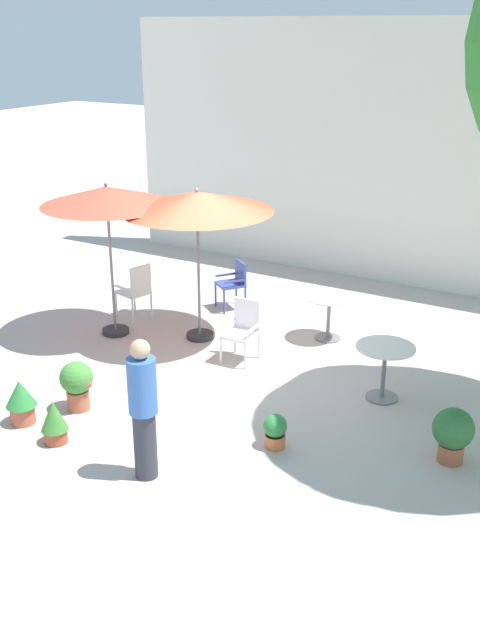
# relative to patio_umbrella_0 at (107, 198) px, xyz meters

# --- Properties ---
(ground_plane) EXTENTS (60.00, 60.00, 0.00)m
(ground_plane) POSITION_rel_patio_umbrella_0_xyz_m (2.47, -0.29, -2.27)
(ground_plane) COLOR #B8ADA7
(villa_facade) EXTENTS (10.59, 0.30, 4.90)m
(villa_facade) POSITION_rel_patio_umbrella_0_xyz_m (2.47, 4.90, 0.18)
(villa_facade) COLOR silver
(villa_facade) RESTS_ON ground
(patio_umbrella_0) EXTENTS (2.06, 2.06, 2.51)m
(patio_umbrella_0) POSITION_rel_patio_umbrella_0_xyz_m (0.00, 0.00, 0.00)
(patio_umbrella_0) COLOR #2D2D2D
(patio_umbrella_0) RESTS_ON ground
(patio_umbrella_1) EXTENTS (2.37, 2.37, 2.46)m
(patio_umbrella_1) POSITION_rel_patio_umbrella_0_xyz_m (1.31, 0.54, -0.04)
(patio_umbrella_1) COLOR #2D2D2D
(patio_umbrella_1) RESTS_ON ground
(cafe_table_0) EXTENTS (0.76, 0.76, 0.73)m
(cafe_table_0) POSITION_rel_patio_umbrella_0_xyz_m (3.13, 1.56, -1.76)
(cafe_table_0) COLOR white
(cafe_table_0) RESTS_ON ground
(cafe_table_1) EXTENTS (0.80, 0.80, 0.77)m
(cafe_table_1) POSITION_rel_patio_umbrella_0_xyz_m (4.61, 0.04, -1.73)
(cafe_table_1) COLOR silver
(cafe_table_1) RESTS_ON ground
(patio_chair_0) EXTENTS (0.62, 0.62, 0.86)m
(patio_chair_0) POSITION_rel_patio_umbrella_0_xyz_m (1.10, 2.00, -1.76)
(patio_chair_0) COLOR #36479C
(patio_chair_0) RESTS_ON ground
(patio_chair_1) EXTENTS (0.58, 0.55, 0.97)m
(patio_chair_1) POSITION_rel_patio_umbrella_0_xyz_m (-0.11, 0.74, -1.73)
(patio_chair_1) COLOR white
(patio_chair_1) RESTS_ON ground
(patio_chair_2) EXTENTS (0.47, 0.51, 0.93)m
(patio_chair_2) POSITION_rel_patio_umbrella_0_xyz_m (2.32, 0.20, -1.75)
(patio_chair_2) COLOR white
(patio_chair_2) RESTS_ON ground
(potted_plant_0) EXTENTS (0.29, 0.29, 0.43)m
(potted_plant_0) POSITION_rel_patio_umbrella_0_xyz_m (3.92, -1.80, -2.05)
(potted_plant_0) COLOR #CA6D3C
(potted_plant_0) RESTS_ON ground
(potted_plant_1) EXTENTS (0.33, 0.33, 0.57)m
(potted_plant_1) POSITION_rel_patio_umbrella_0_xyz_m (1.55, -3.06, -1.97)
(potted_plant_1) COLOR #A34B30
(potted_plant_1) RESTS_ON ground
(potted_plant_2) EXTENTS (0.39, 0.39, 0.60)m
(potted_plant_2) POSITION_rel_patio_umbrella_0_xyz_m (0.86, -2.92, -1.94)
(potted_plant_2) COLOR #B25740
(potted_plant_2) RESTS_ON ground
(potted_plant_3) EXTENTS (0.45, 0.44, 0.68)m
(potted_plant_3) POSITION_rel_patio_umbrella_0_xyz_m (1.23, -2.28, -1.88)
(potted_plant_3) COLOR #B45C40
(potted_plant_3) RESTS_ON ground
(potted_plant_4) EXTENTS (0.49, 0.49, 0.68)m
(potted_plant_4) POSITION_rel_patio_umbrella_0_xyz_m (5.84, -1.05, -1.88)
(potted_plant_4) COLOR #9F5838
(potted_plant_4) RESTS_ON ground
(standing_person) EXTENTS (0.34, 0.34, 1.68)m
(standing_person) POSITION_rel_patio_umbrella_0_xyz_m (2.95, -3.08, -1.40)
(standing_person) COLOR #33333D
(standing_person) RESTS_ON ground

